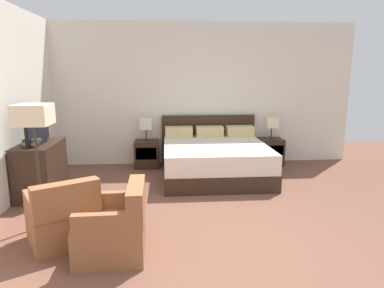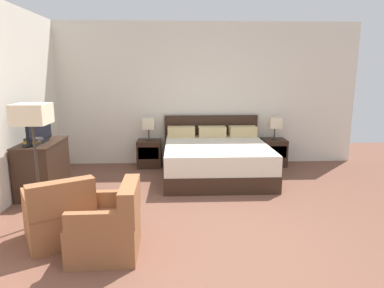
# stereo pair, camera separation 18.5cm
# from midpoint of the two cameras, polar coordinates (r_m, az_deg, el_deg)

# --- Properties ---
(ground_plane) EXTENTS (11.16, 11.16, 0.00)m
(ground_plane) POSITION_cam_midpoint_polar(r_m,az_deg,el_deg) (3.76, 4.63, -17.85)
(ground_plane) COLOR brown
(wall_back) EXTENTS (6.66, 0.06, 2.84)m
(wall_back) POSITION_cam_midpoint_polar(r_m,az_deg,el_deg) (7.02, 1.03, 8.26)
(wall_back) COLOR silver
(wall_back) RESTS_ON ground
(wall_left) EXTENTS (0.06, 5.52, 2.84)m
(wall_left) POSITION_cam_midpoint_polar(r_m,az_deg,el_deg) (5.35, -28.42, 5.72)
(wall_left) COLOR silver
(wall_left) RESTS_ON ground
(bed) EXTENTS (1.90, 1.96, 1.00)m
(bed) POSITION_cam_midpoint_polar(r_m,az_deg,el_deg) (6.24, 4.84, -2.46)
(bed) COLOR #332116
(bed) RESTS_ON ground
(nightstand_left) EXTENTS (0.47, 0.43, 0.54)m
(nightstand_left) POSITION_cam_midpoint_polar(r_m,az_deg,el_deg) (6.89, -6.37, -1.58)
(nightstand_left) COLOR #332116
(nightstand_left) RESTS_ON ground
(nightstand_right) EXTENTS (0.47, 0.43, 0.54)m
(nightstand_right) POSITION_cam_midpoint_polar(r_m,az_deg,el_deg) (7.17, 14.16, -1.34)
(nightstand_right) COLOR #332116
(nightstand_right) RESTS_ON ground
(table_lamp_left) EXTENTS (0.23, 0.23, 0.44)m
(table_lamp_left) POSITION_cam_midpoint_polar(r_m,az_deg,el_deg) (6.78, -6.49, 3.34)
(table_lamp_left) COLOR #332D28
(table_lamp_left) RESTS_ON nightstand_left
(table_lamp_right) EXTENTS (0.23, 0.23, 0.44)m
(table_lamp_right) POSITION_cam_midpoint_polar(r_m,az_deg,el_deg) (7.07, 14.40, 3.39)
(table_lamp_right) COLOR #332D28
(table_lamp_right) RESTS_ON nightstand_right
(dresser) EXTENTS (0.53, 1.04, 0.82)m
(dresser) POSITION_cam_midpoint_polar(r_m,az_deg,el_deg) (5.79, -22.76, -3.51)
(dresser) COLOR #332116
(dresser) RESTS_ON ground
(tv) EXTENTS (0.18, 0.87, 0.54)m
(tv) POSITION_cam_midpoint_polar(r_m,az_deg,el_deg) (5.66, -23.30, 2.90)
(tv) COLOR black
(tv) RESTS_ON dresser
(book_red_cover) EXTENTS (0.24, 0.18, 0.04)m
(book_red_cover) POSITION_cam_midpoint_polar(r_m,az_deg,el_deg) (5.45, -24.22, -0.08)
(book_red_cover) COLOR #383333
(book_red_cover) RESTS_ON dresser
(book_blue_cover) EXTENTS (0.20, 0.16, 0.04)m
(book_blue_cover) POSITION_cam_midpoint_polar(r_m,az_deg,el_deg) (5.44, -24.31, 0.32)
(book_blue_cover) COLOR gold
(book_blue_cover) RESTS_ON book_red_cover
(book_small_top) EXTENTS (0.23, 0.18, 0.04)m
(book_small_top) POSITION_cam_midpoint_polar(r_m,az_deg,el_deg) (5.42, -24.04, 0.72)
(book_small_top) COLOR #383333
(book_small_top) RESTS_ON book_blue_cover
(armchair_by_window) EXTENTS (0.93, 0.93, 0.76)m
(armchair_by_window) POSITION_cam_midpoint_polar(r_m,az_deg,el_deg) (4.14, -19.99, -11.32)
(armchair_by_window) COLOR #935B38
(armchair_by_window) RESTS_ON ground
(armchair_companion) EXTENTS (0.71, 0.70, 0.76)m
(armchair_companion) POSITION_cam_midpoint_polar(r_m,az_deg,el_deg) (3.73, -12.28, -13.46)
(armchair_companion) COLOR #935B38
(armchair_companion) RESTS_ON ground
(floor_lamp) EXTENTS (0.38, 0.38, 1.51)m
(floor_lamp) POSITION_cam_midpoint_polar(r_m,az_deg,el_deg) (4.42, -23.99, 3.43)
(floor_lamp) COLOR #332D28
(floor_lamp) RESTS_ON ground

